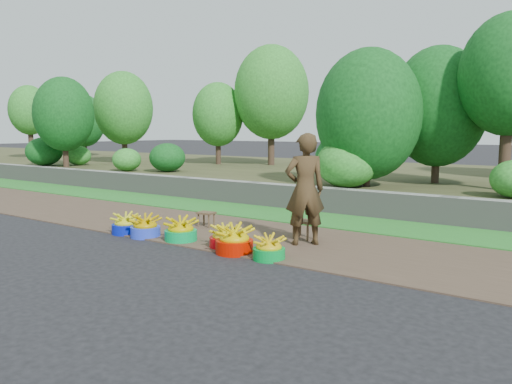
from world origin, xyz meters
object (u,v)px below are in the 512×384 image
Objects in this scene: basin_e at (234,241)px; vendor_woman at (305,189)px; basin_a at (126,225)px; basin_c at (181,231)px; stool_right at (304,224)px; basin_d at (225,238)px; basin_b at (145,227)px; stool_left at (206,215)px; basin_f at (269,249)px.

vendor_woman is (0.59, 1.01, 0.69)m from basin_e.
basin_a is 0.27× the size of vendor_woman.
basin_c is 0.95× the size of basin_e.
basin_c is at bearing -142.25° from stool_right.
basin_c is 1.99m from stool_right.
vendor_woman is at bearing 42.64° from basin_d.
basin_a is 0.49m from basin_b.
basin_e is 2.01m from stool_left.
stool_left is 2.28m from vendor_woman.
basin_f is 1.25m from vendor_woman.
basin_e reaches higher than basin_f.
basin_b is 0.29× the size of vendor_woman.
basin_c is (1.20, 0.10, 0.02)m from basin_a.
basin_c reaches higher than stool_left.
basin_f is (2.98, -0.03, -0.01)m from basin_a.
basin_a is at bearing -179.34° from basin_b.
basin_f is 1.20× the size of stool_right.
basin_c is at bearing 4.78° from basin_a.
basin_b is 1.11× the size of basin_f.
stool_left is 0.86× the size of stool_right.
basin_e reaches higher than basin_d.
stool_left is 1.99m from stool_right.
vendor_woman reaches higher than basin_d.
basin_b is at bearing -174.47° from basin_d.
basin_e is at bearing -5.66° from basin_c.
basin_d is 0.86× the size of basin_e.
stool_left is (-0.42, 1.11, 0.06)m from basin_c.
basin_a is 1.05× the size of basin_f.
basin_e is at bearing -28.91° from basin_d.
basin_f is at bearing -1.02° from basin_e.
basin_d is 0.36m from basin_e.
basin_d reaches higher than stool_left.
stool_left is (0.30, 1.20, 0.07)m from basin_b.
stool_right is 0.22× the size of vendor_woman.
basin_f is 1.36m from stool_right.
basin_a reaches higher than basin_f.
basin_a is 3.21m from vendor_woman.
basin_e is (2.37, -0.02, 0.03)m from basin_a.
basin_a is 1.21m from basin_c.
basin_e is 0.61m from basin_f.
basin_e is (1.17, -0.12, 0.01)m from basin_c.
basin_a is 0.91× the size of basin_c.
basin_c is at bearing -69.34° from stool_left.
stool_right is at bearing 37.75° from basin_c.
basin_f is (0.92, -0.18, -0.01)m from basin_d.
basin_e reaches higher than basin_a.
stool_right is (-0.21, 1.34, 0.12)m from basin_f.
stool_left is at bearing 140.47° from basin_d.
stool_right is 0.72m from vendor_woman.
stool_left is at bearing 150.64° from basin_f.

